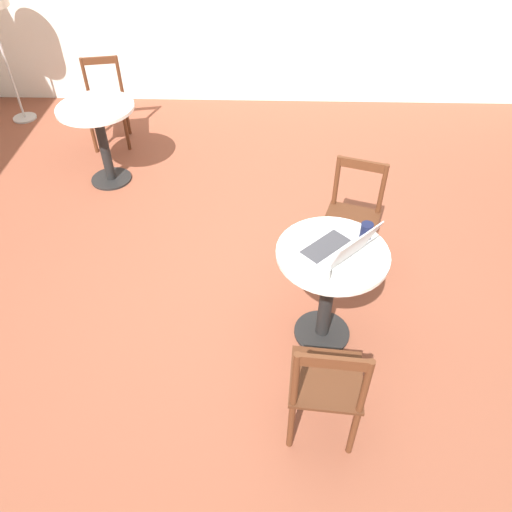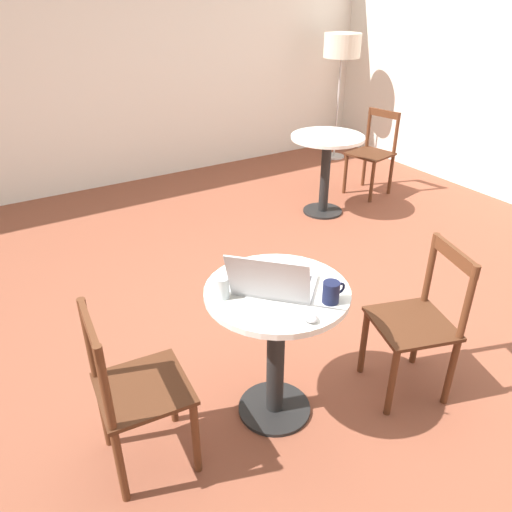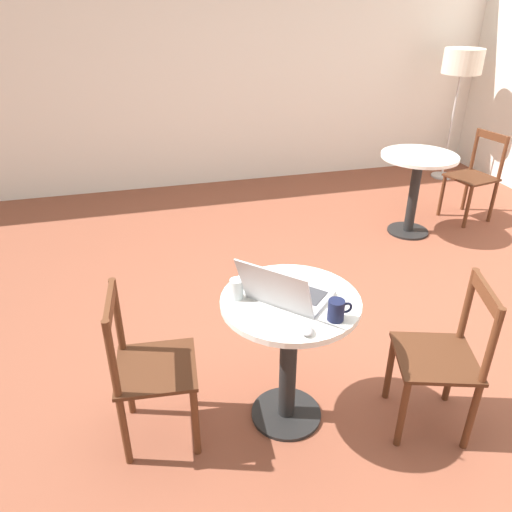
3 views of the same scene
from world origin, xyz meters
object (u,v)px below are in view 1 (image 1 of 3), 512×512
Objects in this scene: chair_mid_right at (106,103)px; mug at (366,230)px; cafe_table_near at (330,276)px; chair_near_right at (352,218)px; mouse at (378,253)px; drinking_glass at (324,275)px; chair_near_left at (326,386)px; cafe_table_mid at (100,128)px; laptop at (336,248)px.

mug is at bearing -136.98° from chair_mid_right.
chair_near_right is at bearing -17.74° from cafe_table_near.
drinking_glass reaches higher than mouse.
chair_near_left and chair_near_right have the same top height.
cafe_table_near is 1.00× the size of cafe_table_mid.
laptop is 0.25m from mouse.
chair_mid_right is at bearing 35.16° from drinking_glass.
mug is (0.17, -0.20, -0.00)m from laptop.
laptop reaches higher than cafe_table_mid.
cafe_table_mid is at bearing 36.11° from chair_near_left.
laptop is (-2.57, -2.04, 0.37)m from chair_mid_right.
cafe_table_near is at bearing 162.26° from chair_near_right.
cafe_table_mid is 7.54× the size of drinking_glass.
chair_near_right reaches higher than cafe_table_mid.
chair_near_right is 8.40× the size of mouse.
cafe_table_mid is 2.65m from laptop.
laptop reaches higher than drinking_glass.
mouse is (-0.75, -0.02, 0.34)m from chair_near_right.
chair_mid_right is 8.40× the size of mouse.
laptop is at bearing 91.72° from mouse.
chair_near_right is 1.09m from drinking_glass.
chair_mid_right is (3.23, 1.97, 0.00)m from chair_near_left.
laptop is at bearing -134.10° from cafe_table_mid.
mouse is (-1.83, -2.14, 0.22)m from cafe_table_mid.
cafe_table_near is 0.89× the size of chair_near_right.
mouse is 1.01× the size of drinking_glass.
mug is (0.14, -0.21, 0.25)m from cafe_table_near.
cafe_table_mid is 7.47× the size of mouse.
laptop is at bearing -21.26° from drinking_glass.
cafe_table_mid is at bearing 51.43° from mug.
laptop is 4.34× the size of mug.
mouse is at bearing -94.44° from cafe_table_near.
mug is (-0.59, 0.03, 0.37)m from chair_near_right.
laptop reaches higher than mouse.
cafe_table_near is 0.78m from chair_near_right.
mouse is at bearing -130.51° from cafe_table_mid.
chair_near_right is 2.90m from chair_mid_right.
drinking_glass reaches higher than chair_mid_right.
chair_near_left reaches higher than cafe_table_mid.
mouse is (0.01, -0.25, -0.03)m from laptop.
drinking_glass reaches higher than chair_near_left.
mouse is at bearing -178.32° from chair_near_right.
mug reaches higher than chair_near_left.
chair_near_right is at bearing -2.77° from mug.
chair_near_left is 0.77m from laptop.
mug is at bearing -55.23° from cafe_table_near.
cafe_table_mid is 0.89× the size of chair_near_left.
chair_near_right is 0.87m from laptop.
mug is at bearing -35.94° from drinking_glass.
cafe_table_near is 0.35m from mug.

